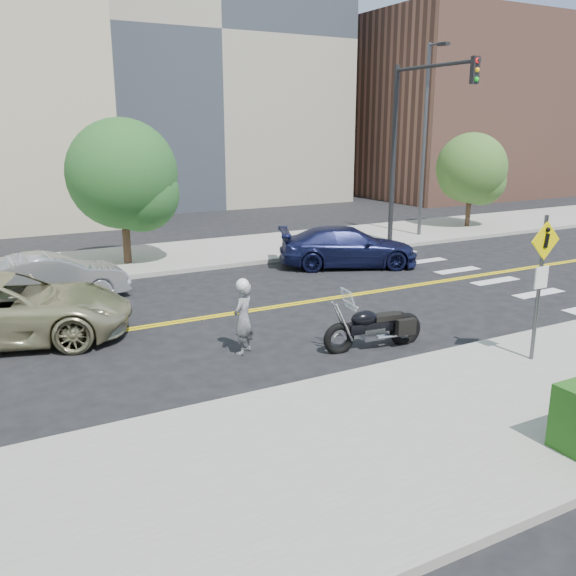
{
  "coord_description": "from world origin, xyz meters",
  "views": [
    {
      "loc": [
        -5.89,
        -14.32,
        4.84
      ],
      "look_at": [
        0.59,
        -2.33,
        1.2
      ],
      "focal_mm": 38.0,
      "sensor_mm": 36.0,
      "label": 1
    }
  ],
  "objects_px": {
    "pedestrian_sign": "(541,274)",
    "suv": "(4,309)",
    "parked_car_silver": "(51,278)",
    "motorcycle": "(374,317)",
    "motorcyclist": "(243,316)",
    "parked_car_blue": "(348,247)"
  },
  "relations": [
    {
      "from": "pedestrian_sign",
      "to": "suv",
      "type": "xyz_separation_m",
      "value": [
        -9.47,
        6.81,
        -1.17
      ]
    },
    {
      "from": "pedestrian_sign",
      "to": "suv",
      "type": "distance_m",
      "value": 11.72
    },
    {
      "from": "suv",
      "to": "parked_car_silver",
      "type": "bearing_deg",
      "value": -8.79
    },
    {
      "from": "motorcycle",
      "to": "suv",
      "type": "bearing_deg",
      "value": 155.14
    },
    {
      "from": "motorcyclist",
      "to": "parked_car_silver",
      "type": "xyz_separation_m",
      "value": [
        -3.1,
        6.3,
        -0.15
      ]
    },
    {
      "from": "motorcycle",
      "to": "motorcyclist",
      "type": "bearing_deg",
      "value": 164.51
    },
    {
      "from": "pedestrian_sign",
      "to": "motorcycle",
      "type": "height_order",
      "value": "pedestrian_sign"
    },
    {
      "from": "parked_car_silver",
      "to": "parked_car_blue",
      "type": "height_order",
      "value": "parked_car_blue"
    },
    {
      "from": "motorcycle",
      "to": "parked_car_silver",
      "type": "bearing_deg",
      "value": 134.53
    },
    {
      "from": "parked_car_blue",
      "to": "motorcycle",
      "type": "bearing_deg",
      "value": 173.78
    },
    {
      "from": "motorcyclist",
      "to": "parked_car_blue",
      "type": "distance_m",
      "value": 9.07
    },
    {
      "from": "suv",
      "to": "parked_car_silver",
      "type": "relative_size",
      "value": 1.36
    },
    {
      "from": "parked_car_silver",
      "to": "suv",
      "type": "bearing_deg",
      "value": 152.21
    },
    {
      "from": "pedestrian_sign",
      "to": "motorcycle",
      "type": "bearing_deg",
      "value": 132.82
    },
    {
      "from": "motorcyclist",
      "to": "motorcycle",
      "type": "bearing_deg",
      "value": 122.66
    },
    {
      "from": "pedestrian_sign",
      "to": "motorcycle",
      "type": "xyz_separation_m",
      "value": [
        -2.26,
        2.44,
        -1.24
      ]
    },
    {
      "from": "parked_car_blue",
      "to": "suv",
      "type": "bearing_deg",
      "value": 127.24
    },
    {
      "from": "motorcycle",
      "to": "suv",
      "type": "relative_size",
      "value": 0.41
    },
    {
      "from": "motorcycle",
      "to": "parked_car_blue",
      "type": "distance_m",
      "value": 8.2
    },
    {
      "from": "suv",
      "to": "parked_car_silver",
      "type": "xyz_separation_m",
      "value": [
        1.41,
        3.01,
        -0.1
      ]
    },
    {
      "from": "motorcycle",
      "to": "suv",
      "type": "xyz_separation_m",
      "value": [
        -7.21,
        4.37,
        0.07
      ]
    },
    {
      "from": "parked_car_silver",
      "to": "parked_car_blue",
      "type": "bearing_deg",
      "value": -94.19
    }
  ]
}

